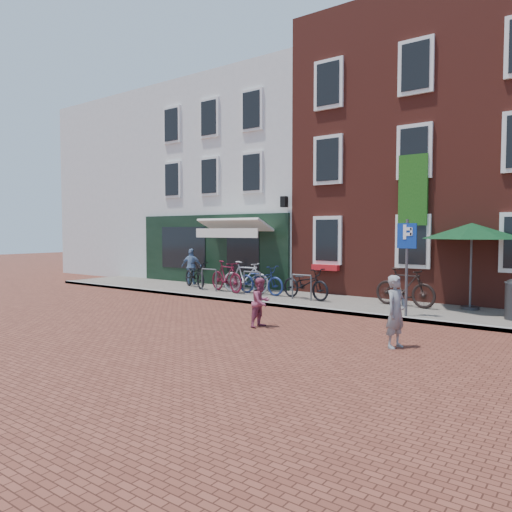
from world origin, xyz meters
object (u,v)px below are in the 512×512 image
Objects in this scene: boy at (261,302)px; bicycle_1 at (226,276)px; parasol at (472,228)px; bicycle_3 at (246,277)px; bicycle_0 at (195,275)px; bicycle_4 at (305,284)px; cafe_person at (192,266)px; bicycle_5 at (405,287)px; woman at (396,312)px; bicycle_2 at (261,280)px; parking_sign at (407,251)px.

bicycle_1 is at bearing 51.73° from boy.
bicycle_3 is (-7.32, -0.92, -1.75)m from parasol.
parasol is 1.42× the size of bicycle_0.
bicycle_1 is 3.27m from bicycle_4.
bicycle_0 is at bearing 117.89° from cafe_person.
boy is 0.63× the size of bicycle_5.
bicycle_1 is (2.74, -1.04, -0.18)m from cafe_person.
bicycle_5 is (-1.68, -0.59, -1.75)m from parasol.
bicycle_1 reaches higher than bicycle_4.
cafe_person is at bearing 69.27° from bicycle_3.
parasol is 10.13m from bicycle_0.
bicycle_0 is (-9.65, 4.43, -0.11)m from woman.
bicycle_3 reaches higher than bicycle_2.
cafe_person reaches higher than bicycle_4.
woman is 1.21× the size of boy.
bicycle_4 is (6.02, -0.94, -0.24)m from cafe_person.
parking_sign is at bearing -83.16° from bicycle_1.
bicycle_0 and bicycle_4 have the same top height.
bicycle_5 is at bearing -19.43° from boy.
boy is 5.59m from bicycle_3.
bicycle_3 is at bearing 101.67° from bicycle_5.
parasol reaches higher than bicycle_3.
bicycle_3 is 1.00× the size of bicycle_5.
bicycle_3 is 2.52m from bicycle_4.
bicycle_4 is at bearing -98.72° from bicycle_3.
parking_sign reaches higher than bicycle_0.
cafe_person is at bearing 77.23° from woman.
bicycle_3 is (2.61, -0.12, 0.06)m from bicycle_0.
woman is 0.74× the size of bicycle_0.
parking_sign is at bearing 28.49° from woman.
bicycle_0 is 3.27m from bicycle_2.
bicycle_0 is (-6.29, 4.33, 0.01)m from boy.
bicycle_1 is (-6.97, 1.06, -1.12)m from parking_sign.
woman reaches higher than bicycle_0.
bicycle_3 is (-0.66, -0.01, 0.06)m from bicycle_2.
bicycle_3 is at bearing 168.71° from parking_sign.
boy is 0.61× the size of bicycle_4.
bicycle_1 is 1.00× the size of bicycle_3.
woman is 6.19m from bicycle_4.
woman is 8.83m from bicycle_1.
bicycle_0 is (-8.83, 1.36, -1.18)m from parking_sign.
parking_sign reaches higher than bicycle_3.
bicycle_3 and bicycle_5 have the same top height.
parking_sign is at bearing 145.48° from cafe_person.
cafe_person is at bearing 95.00° from bicycle_5.
boy is 0.63× the size of bicycle_3.
parking_sign is 1.30× the size of bicycle_4.
boy is at bearing -116.80° from bicycle_1.
bicycle_0 is at bearing 78.71° from woman.
bicycle_5 reaches higher than bicycle_4.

